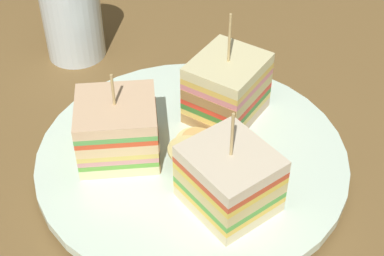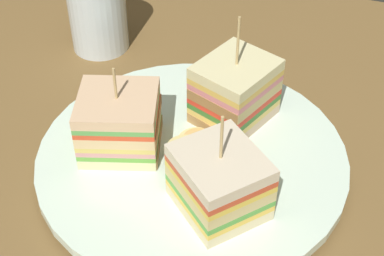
% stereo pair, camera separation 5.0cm
% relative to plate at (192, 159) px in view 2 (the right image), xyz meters
% --- Properties ---
extents(ground_plane, '(1.07, 0.73, 0.02)m').
position_rel_plate_xyz_m(ground_plane, '(0.00, 0.00, -0.02)').
color(ground_plane, brown).
extents(plate, '(0.28, 0.28, 0.02)m').
position_rel_plate_xyz_m(plate, '(0.00, 0.00, 0.00)').
color(plate, white).
rests_on(plate, ground_plane).
extents(sandwich_wedge_0, '(0.08, 0.08, 0.09)m').
position_rel_plate_xyz_m(sandwich_wedge_0, '(-0.06, -0.01, 0.03)').
color(sandwich_wedge_0, beige).
rests_on(sandwich_wedge_0, plate).
extents(sandwich_wedge_1, '(0.09, 0.09, 0.09)m').
position_rel_plate_xyz_m(sandwich_wedge_1, '(0.04, -0.05, 0.03)').
color(sandwich_wedge_1, beige).
rests_on(sandwich_wedge_1, plate).
extents(sandwich_wedge_2, '(0.08, 0.09, 0.11)m').
position_rel_plate_xyz_m(sandwich_wedge_2, '(0.02, 0.06, 0.04)').
color(sandwich_wedge_2, beige).
rests_on(sandwich_wedge_2, plate).
extents(chip_pile, '(0.05, 0.07, 0.02)m').
position_rel_plate_xyz_m(chip_pile, '(0.00, -0.00, 0.02)').
color(chip_pile, '#EECF83').
rests_on(chip_pile, plate).
extents(drinking_glass, '(0.07, 0.07, 0.10)m').
position_rel_plate_xyz_m(drinking_glass, '(-0.16, 0.16, 0.03)').
color(drinking_glass, silver).
rests_on(drinking_glass, ground_plane).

